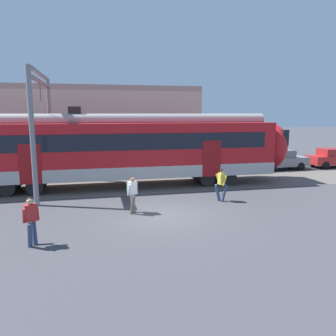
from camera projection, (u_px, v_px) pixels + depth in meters
ground_plane at (164, 215)px, 14.12m from camera, size 160.00×160.00×0.00m
pedestrian_red at (31, 218)px, 10.69m from camera, size 0.53×0.71×1.67m
pedestrian_white at (132, 191)px, 14.27m from camera, size 0.51×0.71×1.67m
pedestrian_yellow at (221, 182)px, 16.23m from camera, size 0.65×0.53×1.67m
parked_car_grey at (281, 160)px, 25.61m from camera, size 4.09×1.94×1.54m
parked_car_red at (333, 158)px, 26.63m from camera, size 4.01×1.78×1.54m
catenary_gantry at (42, 114)px, 18.02m from camera, size 0.24×6.64×6.53m
background_building at (63, 128)px, 25.67m from camera, size 21.15×5.00×9.20m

